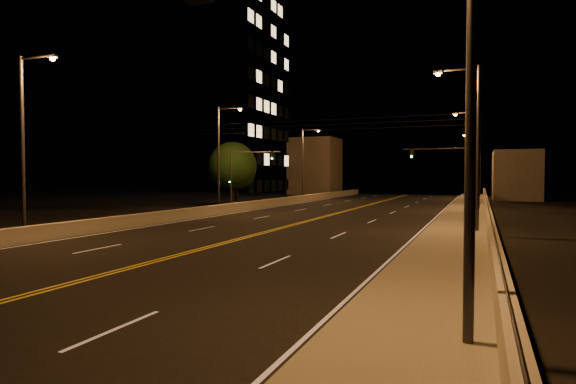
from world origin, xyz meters
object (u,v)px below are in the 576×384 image
at_px(streetlight_6, 304,160).
at_px(traffic_signal_right, 453,172).
at_px(streetlight_2, 476,153).
at_px(streetlight_3, 478,161).
at_px(tree_1, 237,171).
at_px(streetlight_0, 456,63).
at_px(streetlight_1, 473,138).
at_px(tree_0, 232,166).
at_px(streetlight_4, 26,135).
at_px(streetlight_5, 221,152).
at_px(traffic_signal_left, 241,173).
at_px(building_tower, 196,100).

relative_size(streetlight_6, traffic_signal_right, 1.67).
distance_m(streetlight_2, streetlight_3, 26.01).
xyz_separation_m(streetlight_3, tree_1, (-27.51, -22.78, -1.50)).
bearing_deg(streetlight_0, streetlight_3, 90.00).
bearing_deg(tree_1, streetlight_1, -40.36).
bearing_deg(streetlight_0, tree_0, 124.06).
distance_m(tree_0, tree_1, 8.28).
relative_size(streetlight_0, streetlight_2, 1.00).
height_order(streetlight_0, streetlight_4, same).
bearing_deg(streetlight_2, streetlight_0, -90.00).
bearing_deg(streetlight_5, traffic_signal_left, 53.08).
xyz_separation_m(streetlight_2, streetlight_5, (-21.47, -11.06, 0.00)).
height_order(streetlight_3, streetlight_5, same).
bearing_deg(tree_1, streetlight_4, -80.05).
height_order(streetlight_3, streetlight_6, same).
xyz_separation_m(streetlight_0, streetlight_6, (-21.47, 50.86, 0.00)).
bearing_deg(streetlight_2, tree_1, 173.31).
bearing_deg(building_tower, streetlight_6, -3.10).
bearing_deg(streetlight_1, streetlight_3, 90.00).
distance_m(streetlight_1, traffic_signal_right, 10.92).
distance_m(streetlight_0, tree_1, 51.07).
relative_size(streetlight_1, streetlight_2, 1.00).
bearing_deg(streetlight_6, streetlight_1, -55.50).
relative_size(traffic_signal_left, building_tower, 0.19).
bearing_deg(building_tower, tree_0, -47.58).
height_order(traffic_signal_left, building_tower, building_tower).
bearing_deg(tree_0, streetlight_4, -84.61).
height_order(streetlight_3, traffic_signal_left, streetlight_3).
xyz_separation_m(streetlight_4, streetlight_6, (0.00, 42.28, 0.00)).
bearing_deg(traffic_signal_right, streetlight_3, 87.46).
bearing_deg(tree_0, streetlight_5, -69.51).
xyz_separation_m(streetlight_0, streetlight_2, (0.00, 39.78, 0.00)).
xyz_separation_m(streetlight_0, tree_0, (-24.01, 35.52, -1.12)).
relative_size(traffic_signal_left, tree_1, 0.90).
bearing_deg(streetlight_5, streetlight_3, 59.93).
distance_m(building_tower, tree_1, 17.89).
xyz_separation_m(streetlight_3, traffic_signal_right, (-1.57, -35.51, -1.85)).
height_order(streetlight_0, streetlight_5, same).
bearing_deg(tree_0, tree_1, 115.04).
distance_m(streetlight_2, traffic_signal_left, 22.48).
relative_size(streetlight_2, streetlight_3, 1.00).
bearing_deg(streetlight_5, streetlight_0, -53.22).
height_order(streetlight_2, traffic_signal_right, streetlight_2).
relative_size(streetlight_5, tree_0, 1.38).
xyz_separation_m(streetlight_4, building_tower, (-17.43, 43.22, 9.12)).
xyz_separation_m(traffic_signal_right, building_tower, (-37.32, 21.52, 10.98)).
distance_m(streetlight_3, tree_0, 38.65).
bearing_deg(streetlight_1, streetlight_5, 157.06).
relative_size(streetlight_4, tree_1, 1.51).
distance_m(streetlight_5, tree_0, 7.35).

